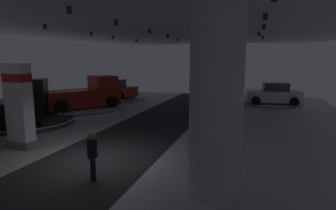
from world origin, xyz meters
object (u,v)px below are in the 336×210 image
Objects in this scene: display_platform_deep_right at (272,105)px; display_car_deep_right at (273,94)px; display_platform_far_left at (83,109)px; pickup_truck_far_left at (86,95)px; visitor_walking_near at (92,153)px; display_car_deep_left at (114,89)px; brand_sign_pylon at (19,105)px; display_platform_mid_left at (25,121)px; column_right at (216,100)px; pickup_truck_mid_left at (25,103)px; display_platform_deep_left at (115,98)px.

display_platform_deep_right is 1.04× the size of display_car_deep_right.
pickup_truck_far_left is (0.18, 0.26, 1.07)m from display_platform_far_left.
visitor_walking_near is at bearing -55.87° from pickup_truck_far_left.
pickup_truck_far_left is at bearing -81.31° from display_car_deep_left.
display_platform_deep_right is (14.33, 0.11, -0.83)m from display_car_deep_left.
display_platform_mid_left is at bearing 132.67° from brand_sign_pylon.
visitor_walking_near is (7.08, -10.45, -0.33)m from pickup_truck_far_left.
display_platform_deep_right is 2.85× the size of visitor_walking_near.
column_right is 20.31m from display_car_deep_left.
brand_sign_pylon reaches higher than display_platform_deep_right.
pickup_truck_mid_left reaches higher than display_platform_deep_right.
column_right is 13.62m from pickup_truck_mid_left.
display_car_deep_left reaches higher than display_platform_mid_left.
column_right is 0.97× the size of display_platform_far_left.
display_platform_far_left reaches higher than display_platform_deep_right.
display_car_deep_left reaches higher than visitor_walking_near.
visitor_walking_near is at bearing -176.69° from column_right.
pickup_truck_far_left is (-10.94, 10.23, -1.51)m from column_right.
brand_sign_pylon is 18.49m from display_car_deep_right.
display_car_deep_right is 0.79× the size of pickup_truck_far_left.
display_platform_deep_right is at bearing 36.13° from pickup_truck_mid_left.
column_right reaches higher than brand_sign_pylon.
display_car_deep_right reaches higher than display_platform_mid_left.
pickup_truck_far_left is (0.91, -6.15, 1.11)m from display_platform_deep_left.
visitor_walking_near is at bearing -22.37° from brand_sign_pylon.
pickup_truck_far_left reaches higher than display_platform_deep_left.
column_right reaches higher than display_platform_deep_left.
display_platform_mid_left is (-3.45, 3.74, -1.76)m from brand_sign_pylon.
display_car_deep_right is at bearing 25.65° from display_platform_far_left.
visitor_walking_near is (-6.33, -16.72, -0.13)m from display_car_deep_right.
brand_sign_pylon is 0.65× the size of display_platform_far_left.
column_right reaches higher than display_platform_mid_left.
brand_sign_pylon is at bearing 168.57° from column_right.
display_platform_deep_left is 6.46m from display_platform_far_left.
display_car_deep_right reaches higher than display_platform_far_left.
display_platform_deep_left is at bearing 102.38° from brand_sign_pylon.
display_platform_deep_right is 0.82× the size of pickup_truck_far_left.
column_right is 16.77m from display_car_deep_right.
column_right is 13.52m from display_platform_mid_left.
pickup_truck_mid_left is (-14.69, -10.72, 1.05)m from display_platform_deep_right.
brand_sign_pylon is 5.27m from visitor_walking_near.
display_car_deep_left is at bearing -179.57° from display_platform_deep_right.
pickup_truck_mid_left is (-0.16, 0.28, 1.05)m from display_platform_mid_left.
visitor_walking_near reaches higher than display_platform_deep_left.
pickup_truck_mid_left is (-0.37, -10.62, 0.22)m from display_car_deep_left.
brand_sign_pylon reaches higher than display_platform_deep_left.
visitor_walking_near is (4.78, -1.97, -1.00)m from brand_sign_pylon.
brand_sign_pylon is at bearing -48.09° from pickup_truck_mid_left.
pickup_truck_far_left is at bearing 136.91° from column_right.
pickup_truck_mid_left is 10.31m from visitor_walking_near.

